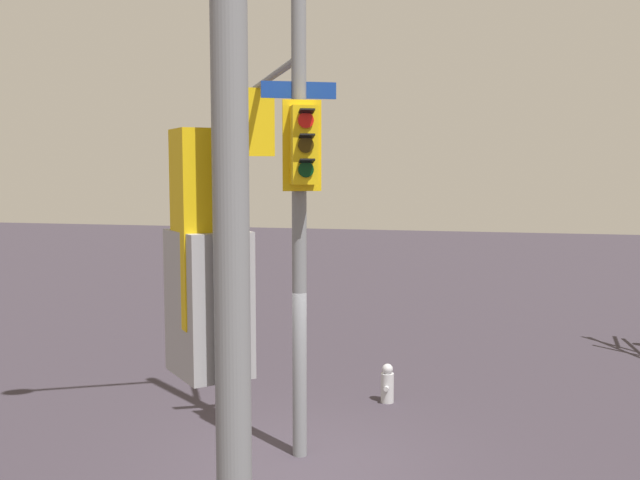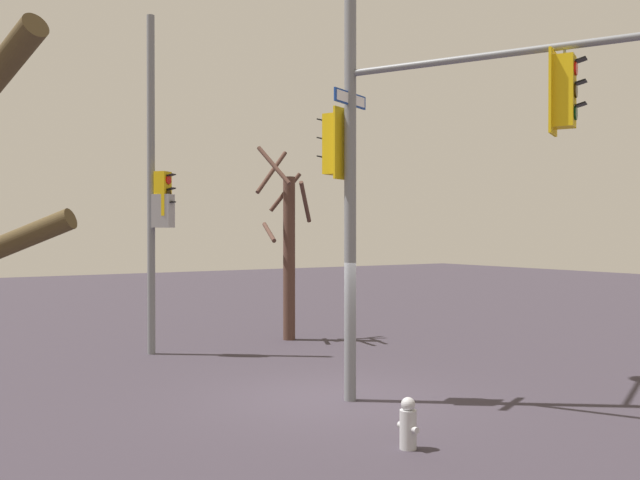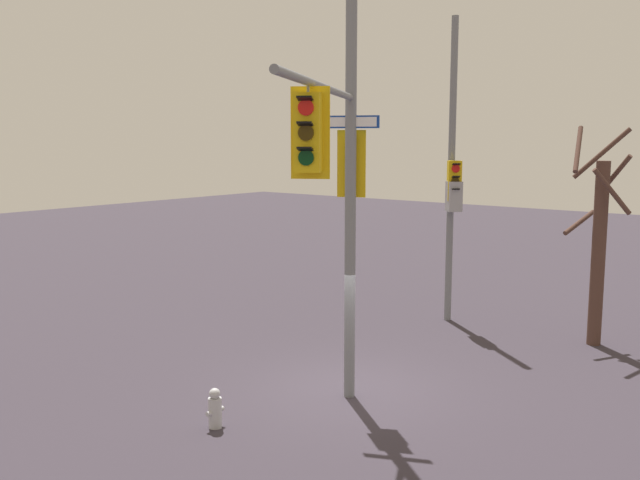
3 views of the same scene
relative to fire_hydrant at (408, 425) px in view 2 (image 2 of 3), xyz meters
name	(u,v)px [view 2 (image 2 of 3)]	position (x,y,z in m)	size (l,w,h in m)	color
ground_plane	(332,398)	(-3.08, 0.78, -0.34)	(80.00, 80.00, 0.00)	#342D36
main_signal_pole_assembly	(395,107)	(-2.11, 1.47, 4.92)	(6.40, 3.21, 9.58)	slate
secondary_pole_assembly	(157,193)	(-9.29, -0.30, 3.68)	(0.64, 0.62, 8.45)	slate
fire_hydrant	(408,425)	(0.00, 0.00, 0.00)	(0.38, 0.24, 0.73)	#B2B2B7
bare_tree_behind_pole	(288,247)	(-9.54, 3.63, 2.28)	(1.69, 1.62, 5.47)	#4C332A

